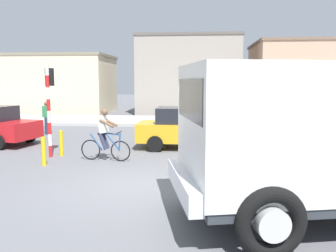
{
  "coord_description": "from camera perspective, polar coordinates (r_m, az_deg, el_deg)",
  "views": [
    {
      "loc": [
        1.49,
        -8.32,
        2.6
      ],
      "look_at": [
        0.55,
        2.5,
        1.2
      ],
      "focal_mm": 37.06,
      "sensor_mm": 36.0,
      "label": 1
    }
  ],
  "objects": [
    {
      "name": "car_red_near",
      "position": [
        15.81,
        18.14,
        0.5
      ],
      "size": [
        4.25,
        2.43,
        1.6
      ],
      "color": "white",
      "rests_on": "ground"
    },
    {
      "name": "pedestrian_near_kerb",
      "position": [
        18.06,
        -19.34,
        1.35
      ],
      "size": [
        0.34,
        0.22,
        1.62
      ],
      "color": "#2D334C",
      "rests_on": "ground"
    },
    {
      "name": "traffic_light_pole",
      "position": [
        12.54,
        -18.97,
        4.51
      ],
      "size": [
        0.24,
        0.43,
        3.2
      ],
      "color": "red",
      "rests_on": "ground"
    },
    {
      "name": "bollard_far",
      "position": [
        12.7,
        -17.15,
        -2.74
      ],
      "size": [
        0.14,
        0.14,
        0.9
      ],
      "primitive_type": "cylinder",
      "color": "gold",
      "rests_on": "ground"
    },
    {
      "name": "car_white_mid",
      "position": [
        13.52,
        3.37,
        -0.25
      ],
      "size": [
        4.02,
        1.92,
        1.6
      ],
      "color": "gold",
      "rests_on": "ground"
    },
    {
      "name": "building_mid_block",
      "position": [
        28.49,
        3.42,
        8.3
      ],
      "size": [
        8.12,
        5.57,
        6.15
      ],
      "color": "#9E9389",
      "rests_on": "ground"
    },
    {
      "name": "truck_foreground",
      "position": [
        7.0,
        24.64,
        -0.99
      ],
      "size": [
        5.81,
        3.64,
        2.9
      ],
      "color": "white",
      "rests_on": "ground"
    },
    {
      "name": "cyclist",
      "position": [
        11.56,
        -10.36,
        -1.41
      ],
      "size": [
        1.72,
        0.53,
        1.72
      ],
      "color": "black",
      "rests_on": "ground"
    },
    {
      "name": "ground_plane",
      "position": [
        8.85,
        -5.0,
        -9.78
      ],
      "size": [
        120.0,
        120.0,
        0.0
      ],
      "primitive_type": "plane",
      "color": "slate"
    },
    {
      "name": "building_corner_left",
      "position": [
        31.52,
        -19.26,
        6.57
      ],
      "size": [
        10.95,
        6.08,
        4.79
      ],
      "color": "beige",
      "rests_on": "ground"
    },
    {
      "name": "bollard_near",
      "position": [
        11.43,
        -19.79,
        -3.93
      ],
      "size": [
        0.14,
        0.14,
        0.9
      ],
      "primitive_type": "cylinder",
      "color": "gold",
      "rests_on": "ground"
    },
    {
      "name": "building_corner_right",
      "position": [
        29.82,
        24.16,
        7.09
      ],
      "size": [
        10.84,
        7.2,
        5.59
      ],
      "color": "tan",
      "rests_on": "ground"
    },
    {
      "name": "sidewalk_far",
      "position": [
        22.28,
        1.12,
        0.85
      ],
      "size": [
        80.0,
        5.0,
        0.16
      ],
      "primitive_type": "cube",
      "color": "#ADADA8",
      "rests_on": "ground"
    }
  ]
}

